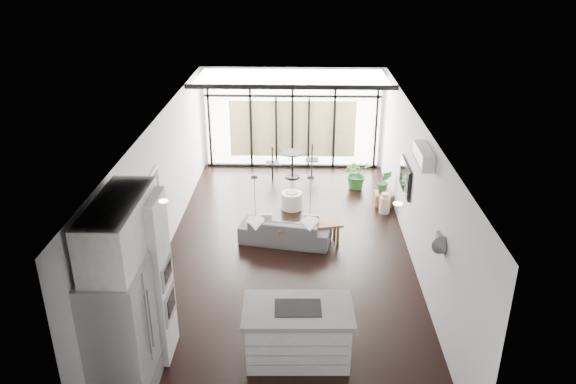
{
  "coord_description": "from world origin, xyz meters",
  "views": [
    {
      "loc": [
        0.28,
        -9.98,
        5.82
      ],
      "look_at": [
        0.0,
        0.3,
        1.25
      ],
      "focal_mm": 35.0,
      "sensor_mm": 36.0,
      "label": 1
    }
  ],
  "objects_px": {
    "sofa": "(285,226)",
    "island": "(298,333)",
    "console_bench": "(309,234)",
    "fridge": "(120,336)",
    "milk_can": "(385,203)",
    "tv": "(405,178)",
    "pouf": "(292,201)"
  },
  "relations": [
    {
      "from": "pouf",
      "to": "island",
      "type": "bearing_deg",
      "value": -87.79
    },
    {
      "from": "sofa",
      "to": "milk_can",
      "type": "relative_size",
      "value": 3.86
    },
    {
      "from": "fridge",
      "to": "pouf",
      "type": "xyz_separation_m",
      "value": [
        2.17,
        6.11,
        -0.79
      ]
    },
    {
      "from": "tv",
      "to": "milk_can",
      "type": "bearing_deg",
      "value": 103.19
    },
    {
      "from": "milk_can",
      "to": "tv",
      "type": "distance_m",
      "value": 1.46
    },
    {
      "from": "tv",
      "to": "fridge",
      "type": "bearing_deg",
      "value": -132.89
    },
    {
      "from": "island",
      "to": "milk_can",
      "type": "relative_size",
      "value": 3.32
    },
    {
      "from": "sofa",
      "to": "console_bench",
      "type": "distance_m",
      "value": 0.53
    },
    {
      "from": "sofa",
      "to": "island",
      "type": "bearing_deg",
      "value": 105.32
    },
    {
      "from": "fridge",
      "to": "tv",
      "type": "height_order",
      "value": "fridge"
    },
    {
      "from": "console_bench",
      "to": "pouf",
      "type": "relative_size",
      "value": 2.77
    },
    {
      "from": "milk_can",
      "to": "tv",
      "type": "bearing_deg",
      "value": -76.81
    },
    {
      "from": "island",
      "to": "sofa",
      "type": "height_order",
      "value": "island"
    },
    {
      "from": "sofa",
      "to": "console_bench",
      "type": "bearing_deg",
      "value": -178.48
    },
    {
      "from": "island",
      "to": "tv",
      "type": "xyz_separation_m",
      "value": [
        2.22,
        4.12,
        0.85
      ]
    },
    {
      "from": "pouf",
      "to": "fridge",
      "type": "bearing_deg",
      "value": -109.6
    },
    {
      "from": "island",
      "to": "pouf",
      "type": "xyz_separation_m",
      "value": [
        -0.2,
        5.28,
        -0.25
      ]
    },
    {
      "from": "sofa",
      "to": "milk_can",
      "type": "xyz_separation_m",
      "value": [
        2.29,
        1.47,
        -0.13
      ]
    },
    {
      "from": "milk_can",
      "to": "pouf",
      "type": "bearing_deg",
      "value": 175.46
    },
    {
      "from": "fridge",
      "to": "sofa",
      "type": "height_order",
      "value": "fridge"
    },
    {
      "from": "island",
      "to": "milk_can",
      "type": "bearing_deg",
      "value": 67.0
    },
    {
      "from": "fridge",
      "to": "tv",
      "type": "bearing_deg",
      "value": 47.11
    },
    {
      "from": "fridge",
      "to": "sofa",
      "type": "distance_m",
      "value": 4.96
    },
    {
      "from": "pouf",
      "to": "console_bench",
      "type": "bearing_deg",
      "value": -76.86
    },
    {
      "from": "island",
      "to": "sofa",
      "type": "distance_m",
      "value": 3.65
    },
    {
      "from": "console_bench",
      "to": "tv",
      "type": "height_order",
      "value": "tv"
    },
    {
      "from": "console_bench",
      "to": "milk_can",
      "type": "distance_m",
      "value": 2.37
    },
    {
      "from": "sofa",
      "to": "fridge",
      "type": "bearing_deg",
      "value": 75.63
    },
    {
      "from": "island",
      "to": "milk_can",
      "type": "distance_m",
      "value": 5.48
    },
    {
      "from": "tv",
      "to": "island",
      "type": "bearing_deg",
      "value": -118.32
    },
    {
      "from": "island",
      "to": "milk_can",
      "type": "xyz_separation_m",
      "value": [
        1.99,
        5.1,
        -0.2
      ]
    },
    {
      "from": "island",
      "to": "pouf",
      "type": "height_order",
      "value": "island"
    }
  ]
}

